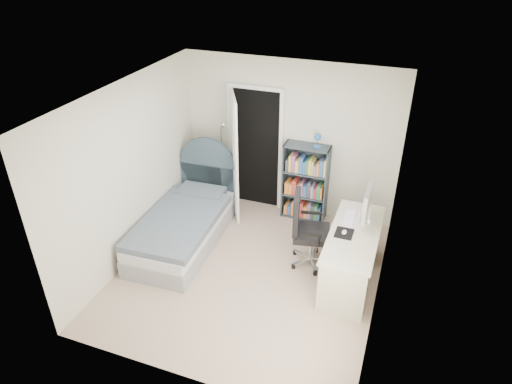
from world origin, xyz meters
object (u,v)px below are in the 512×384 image
(desk, at_px, (352,254))
(office_chair, at_px, (306,226))
(bed, at_px, (185,223))
(floor_lamp, at_px, (223,171))
(nightstand, at_px, (213,184))
(bookcase, at_px, (306,185))

(desk, relative_size, office_chair, 1.40)
(bed, relative_size, desk, 1.38)
(floor_lamp, xyz_separation_m, office_chair, (1.71, -1.13, 0.01))
(nightstand, distance_m, office_chair, 2.15)
(office_chair, bearing_deg, desk, -10.31)
(floor_lamp, height_order, bookcase, bookcase)
(nightstand, relative_size, bookcase, 0.37)
(office_chair, bearing_deg, bed, -177.58)
(nightstand, distance_m, desk, 2.79)
(floor_lamp, bearing_deg, bookcase, 1.15)
(office_chair, bearing_deg, nightstand, 150.60)
(floor_lamp, distance_m, bookcase, 1.40)
(office_chair, bearing_deg, bookcase, 104.62)
(floor_lamp, relative_size, bookcase, 0.99)
(bed, relative_size, nightstand, 3.85)
(bed, height_order, bookcase, bookcase)
(nightstand, bearing_deg, bookcase, 4.06)
(office_chair, bearing_deg, floor_lamp, 146.41)
(bookcase, distance_m, desk, 1.62)
(bookcase, xyz_separation_m, desk, (0.97, -1.28, -0.18))
(nightstand, height_order, bookcase, bookcase)
(bookcase, distance_m, office_chair, 1.20)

